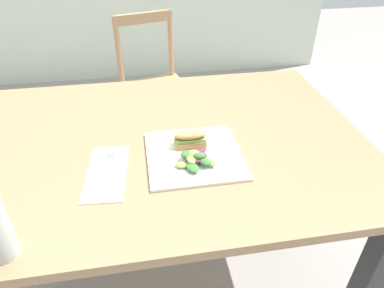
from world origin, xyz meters
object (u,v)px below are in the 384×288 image
object	(u,v)px
chair_wooden_far	(155,87)
plate_lunch	(194,155)
fork_on_napkin	(108,168)
sandwich_half_front	(190,139)
dining_table	(160,164)

from	to	relation	value
chair_wooden_far	plate_lunch	xyz separation A→B (m)	(0.05, -1.13, 0.30)
chair_wooden_far	fork_on_napkin	world-z (taller)	chair_wooden_far
sandwich_half_front	plate_lunch	bearing A→B (deg)	-83.62
fork_on_napkin	sandwich_half_front	bearing A→B (deg)	14.29
chair_wooden_far	plate_lunch	bearing A→B (deg)	-87.29
dining_table	plate_lunch	world-z (taller)	plate_lunch
plate_lunch	sandwich_half_front	size ratio (longest dim) A/B	2.81
chair_wooden_far	plate_lunch	world-z (taller)	chair_wooden_far
dining_table	sandwich_half_front	xyz separation A→B (m)	(0.10, -0.07, 0.15)
dining_table	plate_lunch	xyz separation A→B (m)	(0.10, -0.12, 0.11)
dining_table	sandwich_half_front	world-z (taller)	sandwich_half_front
dining_table	chair_wooden_far	world-z (taller)	chair_wooden_far
plate_lunch	dining_table	bearing A→B (deg)	130.56
plate_lunch	fork_on_napkin	world-z (taller)	plate_lunch
dining_table	chair_wooden_far	size ratio (longest dim) A/B	1.62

